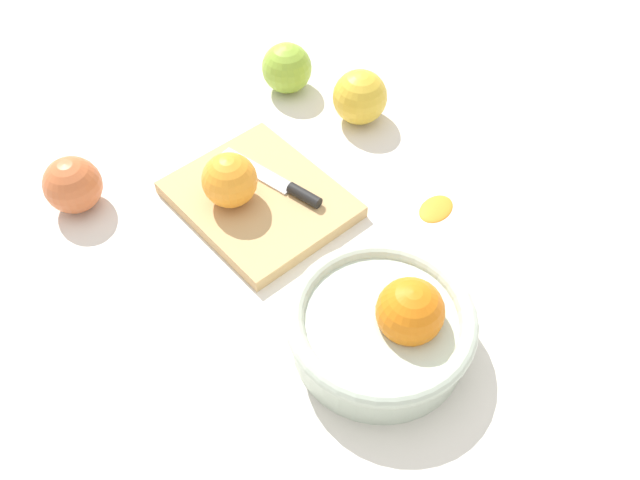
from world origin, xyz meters
TOP-DOWN VIEW (x-y plane):
  - ground_plane at (0.00, 0.00)m, footprint 2.40×2.40m
  - bowl at (-0.16, 0.10)m, footprint 0.19×0.19m
  - cutting_board at (0.07, 0.04)m, footprint 0.23×0.20m
  - orange_on_board at (0.09, 0.07)m, footprint 0.07×0.07m
  - knife at (0.06, 0.01)m, footprint 0.16×0.03m
  - apple_front_right at (0.08, -0.17)m, footprint 0.07×0.07m
  - apple_back_right at (0.24, 0.18)m, footprint 0.07×0.07m
  - apple_front_right_2 at (0.20, -0.15)m, footprint 0.07×0.07m
  - citrus_peel at (-0.10, -0.10)m, footprint 0.04×0.05m

SIDE VIEW (x-z plane):
  - ground_plane at x=0.00m, z-range 0.00..0.00m
  - citrus_peel at x=-0.10m, z-range 0.00..0.01m
  - cutting_board at x=0.07m, z-range 0.00..0.02m
  - knife at x=0.06m, z-range 0.02..0.03m
  - apple_back_right at x=0.24m, z-range 0.00..0.07m
  - apple_front_right_2 at x=0.20m, z-range 0.00..0.07m
  - bowl at x=-0.16m, z-range -0.01..0.09m
  - apple_front_right at x=0.08m, z-range 0.00..0.07m
  - orange_on_board at x=0.09m, z-range 0.02..0.08m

